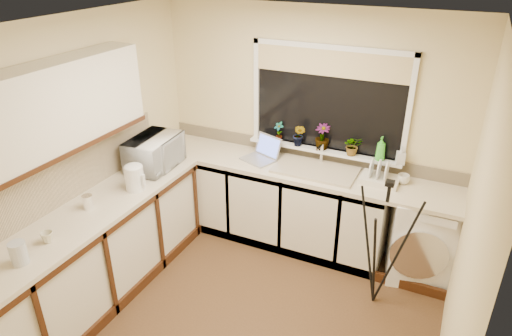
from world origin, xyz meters
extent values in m
plane|color=brown|center=(0.00, 0.00, 0.00)|extent=(3.20, 3.20, 0.00)
plane|color=white|center=(0.00, 0.00, 2.45)|extent=(3.20, 3.20, 0.00)
plane|color=beige|center=(0.00, 1.50, 1.23)|extent=(3.20, 0.00, 3.20)
plane|color=beige|center=(0.00, -1.50, 1.23)|extent=(3.20, 0.00, 3.20)
plane|color=beige|center=(-1.60, 0.00, 1.23)|extent=(0.00, 3.00, 3.00)
plane|color=beige|center=(1.60, 0.00, 1.23)|extent=(0.00, 3.00, 3.00)
cube|color=silver|center=(-0.33, 1.20, 0.43)|extent=(2.55, 0.60, 0.86)
cube|color=silver|center=(-1.30, -0.30, 0.43)|extent=(0.54, 2.40, 0.86)
cube|color=beige|center=(0.00, 1.20, 0.88)|extent=(3.20, 0.60, 0.04)
cube|color=beige|center=(-1.30, -0.30, 0.88)|extent=(0.60, 2.40, 0.04)
cube|color=silver|center=(-1.44, -0.45, 1.80)|extent=(0.28, 1.90, 0.70)
cube|color=beige|center=(-1.59, -0.30, 1.12)|extent=(0.02, 2.40, 0.45)
cube|color=beige|center=(0.00, 1.49, 0.97)|extent=(3.20, 0.02, 0.14)
cube|color=black|center=(0.20, 1.49, 1.55)|extent=(1.50, 0.02, 1.00)
cube|color=tan|center=(0.20, 1.46, 1.92)|extent=(1.50, 0.02, 0.25)
cube|color=white|center=(0.20, 1.43, 1.04)|extent=(1.60, 0.14, 0.03)
cube|color=tan|center=(0.20, 1.20, 0.91)|extent=(0.82, 0.46, 0.03)
cylinder|color=silver|center=(0.20, 1.38, 1.02)|extent=(0.03, 0.03, 0.24)
cube|color=white|center=(1.31, 1.23, 0.43)|extent=(0.72, 0.70, 0.87)
cube|color=#A0A0A8|center=(-0.43, 1.18, 0.91)|extent=(0.39, 0.34, 0.02)
cube|color=#5268DF|center=(-0.37, 1.32, 1.03)|extent=(0.34, 0.20, 0.22)
cylinder|color=white|center=(-1.18, 0.13, 1.01)|extent=(0.17, 0.17, 0.23)
cube|color=beige|center=(0.83, 1.24, 0.93)|extent=(0.36, 0.27, 0.05)
cylinder|color=#B9BCC4|center=(-1.23, -1.09, 0.99)|extent=(0.12, 0.12, 0.17)
cylinder|color=white|center=(-1.33, -0.31, 0.96)|extent=(0.09, 0.09, 0.12)
imported|color=white|center=(-1.30, 0.60, 1.06)|extent=(0.43, 0.60, 0.32)
imported|color=#999999|center=(-0.30, 1.43, 1.16)|extent=(0.13, 0.12, 0.21)
imported|color=#999999|center=(-0.06, 1.40, 1.17)|extent=(0.15, 0.14, 0.24)
imported|color=#999999|center=(0.18, 1.43, 1.18)|extent=(0.16, 0.16, 0.27)
imported|color=#999999|center=(0.50, 1.41, 1.15)|extent=(0.23, 0.22, 0.20)
imported|color=green|center=(0.78, 1.41, 1.17)|extent=(0.10, 0.10, 0.24)
imported|color=#999999|center=(0.97, 1.41, 1.14)|extent=(0.10, 0.10, 0.18)
imported|color=silver|center=(1.03, 1.31, 0.95)|extent=(0.15, 0.15, 0.09)
imported|color=beige|center=(-1.25, -0.82, 0.94)|extent=(0.10, 0.10, 0.09)
camera|label=1|loc=(1.40, -2.74, 2.94)|focal=32.00mm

